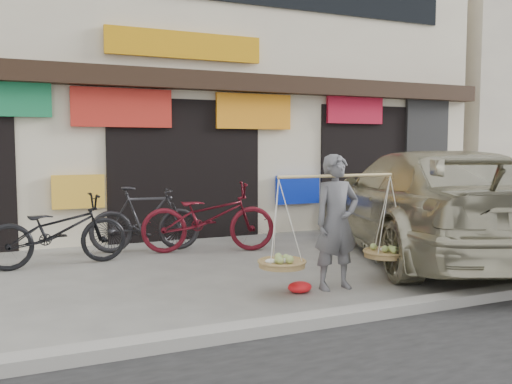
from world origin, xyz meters
name	(u,v)px	position (x,y,z in m)	size (l,w,h in m)	color
ground	(259,279)	(0.00, 0.00, 0.00)	(70.00, 70.00, 0.00)	gray
kerb	(339,317)	(0.00, -2.00, 0.06)	(70.00, 0.25, 0.12)	gray
shophouse_block	(151,78)	(0.00, 6.42, 3.45)	(14.00, 6.32, 7.00)	beige
street_vendor	(336,227)	(0.68, -0.85, 0.79)	(2.09, 0.57, 1.70)	slate
bike_0	(57,231)	(-2.45, 1.95, 0.54)	(0.71, 2.05, 1.08)	black
bike_1	(146,219)	(-1.00, 2.56, 0.56)	(0.53, 1.87, 1.13)	black
bike_2	(208,217)	(-0.02, 2.11, 0.59)	(0.79, 2.26, 1.19)	#570F19
suv	(425,204)	(3.12, 0.34, 0.87)	(4.23, 6.44, 1.73)	#B4AF91
red_bag	(300,287)	(0.17, -0.84, 0.07)	(0.31, 0.25, 0.14)	red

